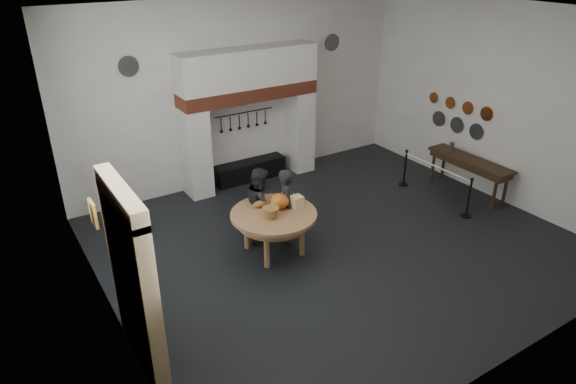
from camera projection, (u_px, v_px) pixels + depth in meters
floor at (337, 242)px, 10.58m from camera, size 9.00×8.00×0.02m
ceiling at (348, 13)px, 8.61m from camera, size 9.00×8.00×0.02m
wall_back at (242, 92)px, 12.63m from camera, size 9.00×0.02×4.50m
wall_front at (534, 231)px, 6.56m from camera, size 9.00×0.02×4.50m
wall_left at (96, 197)px, 7.43m from camera, size 0.02×8.00×4.50m
wall_right at (497, 103)px, 11.77m from camera, size 0.02×8.00×4.50m
chimney_pier_left at (196, 153)px, 12.17m from camera, size 0.55×0.70×2.15m
chimney_pier_right at (299, 131)px, 13.59m from camera, size 0.55×0.70×2.15m
hearth_brick_band at (249, 93)px, 12.34m from camera, size 3.50×0.72×0.32m
chimney_hood at (248, 67)px, 12.07m from camera, size 3.50×0.70×0.90m
iron_range at (250, 170)px, 13.30m from camera, size 1.90×0.45×0.50m
utensil_rail at (244, 112)px, 12.79m from camera, size 1.60×0.02×0.02m
door_recess at (128, 288)px, 7.12m from camera, size 0.04×1.10×2.50m
door_jamb_near at (151, 310)px, 6.61m from camera, size 0.22×0.30×2.60m
door_jamb_far at (120, 259)px, 7.68m from camera, size 0.22×0.30×2.60m
door_lintel at (120, 196)px, 6.55m from camera, size 0.22×1.70×0.30m
wall_plaque at (93, 213)px, 8.34m from camera, size 0.05×0.34×0.44m
work_table at (274, 214)px, 9.91m from camera, size 1.97×1.97×0.07m
pumpkin at (280, 201)px, 10.00m from camera, size 0.36×0.36×0.31m
cheese_block_big at (297, 202)px, 10.05m from camera, size 0.22×0.22×0.24m
cheese_block_small at (288, 197)px, 10.27m from camera, size 0.18×0.18×0.20m
wicker_basket at (271, 213)px, 9.66m from camera, size 0.37×0.37×0.22m
bread_loaf at (260, 204)px, 10.09m from camera, size 0.31×0.18×0.13m
visitor_near at (288, 206)px, 10.28m from camera, size 0.64×0.70×1.61m
visitor_far at (261, 204)px, 10.40m from camera, size 0.88×0.96×1.58m
side_table at (470, 160)px, 12.31m from camera, size 0.55×2.20×0.06m
pewter_jug at (452, 147)px, 12.70m from camera, size 0.12×0.12×0.22m
copper_pan_a at (487, 114)px, 12.03m from camera, size 0.03×0.34×0.34m
copper_pan_b at (468, 108)px, 12.45m from camera, size 0.03×0.32×0.32m
copper_pan_c at (450, 103)px, 12.86m from camera, size 0.03×0.30×0.30m
copper_pan_d at (434, 98)px, 13.28m from camera, size 0.03×0.28×0.28m
pewter_plate_left at (476, 132)px, 12.40m from camera, size 0.03×0.40×0.40m
pewter_plate_mid at (457, 125)px, 12.86m from camera, size 0.03×0.40×0.40m
pewter_plate_right at (439, 119)px, 13.31m from camera, size 0.03×0.40×0.40m
pewter_plate_back_left at (128, 66)px, 10.88m from camera, size 0.44×0.03×0.44m
pewter_plate_back_right at (332, 42)px, 13.49m from camera, size 0.44×0.03×0.44m
barrier_post_near at (469, 199)px, 11.39m from camera, size 0.05×0.05×0.90m
barrier_post_far at (405, 168)px, 12.90m from camera, size 0.05×0.05×0.90m
barrier_rope at (437, 167)px, 11.97m from camera, size 0.04×2.00×0.04m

